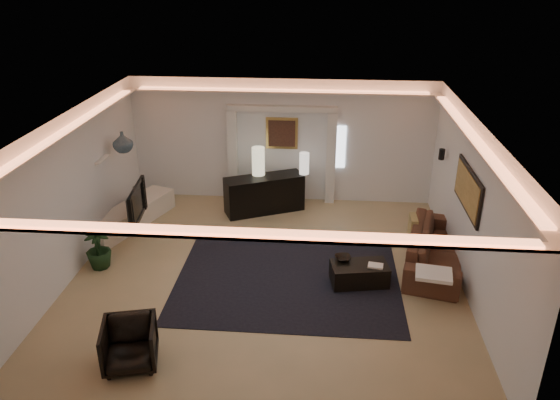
# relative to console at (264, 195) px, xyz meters

# --- Properties ---
(floor) EXTENTS (7.00, 7.00, 0.00)m
(floor) POSITION_rel_console_xyz_m (0.34, -2.74, -0.40)
(floor) COLOR #9E8D62
(floor) RESTS_ON ground
(ceiling) EXTENTS (7.00, 7.00, 0.00)m
(ceiling) POSITION_rel_console_xyz_m (0.34, -2.74, 2.50)
(ceiling) COLOR white
(ceiling) RESTS_ON ground
(wall_back) EXTENTS (7.00, 0.00, 7.00)m
(wall_back) POSITION_rel_console_xyz_m (0.34, 0.76, 1.05)
(wall_back) COLOR white
(wall_back) RESTS_ON ground
(wall_front) EXTENTS (7.00, 0.00, 7.00)m
(wall_front) POSITION_rel_console_xyz_m (0.34, -6.24, 1.05)
(wall_front) COLOR white
(wall_front) RESTS_ON ground
(wall_left) EXTENTS (0.00, 7.00, 7.00)m
(wall_left) POSITION_rel_console_xyz_m (-3.16, -2.74, 1.05)
(wall_left) COLOR white
(wall_left) RESTS_ON ground
(wall_right) EXTENTS (0.00, 7.00, 7.00)m
(wall_right) POSITION_rel_console_xyz_m (3.84, -2.74, 1.05)
(wall_right) COLOR white
(wall_right) RESTS_ON ground
(cove_soffit) EXTENTS (7.00, 7.00, 0.04)m
(cove_soffit) POSITION_rel_console_xyz_m (0.34, -2.74, 2.22)
(cove_soffit) COLOR silver
(cove_soffit) RESTS_ON ceiling
(daylight_slit) EXTENTS (0.25, 0.03, 1.00)m
(daylight_slit) POSITION_rel_console_xyz_m (1.69, 0.74, 0.95)
(daylight_slit) COLOR white
(daylight_slit) RESTS_ON wall_back
(area_rug) EXTENTS (4.00, 3.00, 0.01)m
(area_rug) POSITION_rel_console_xyz_m (0.74, -2.94, -0.39)
(area_rug) COLOR black
(area_rug) RESTS_ON ground
(pilaster_left) EXTENTS (0.22, 0.20, 2.20)m
(pilaster_left) POSITION_rel_console_xyz_m (-0.81, 0.66, 0.70)
(pilaster_left) COLOR silver
(pilaster_left) RESTS_ON ground
(pilaster_right) EXTENTS (0.22, 0.20, 2.20)m
(pilaster_right) POSITION_rel_console_xyz_m (1.49, 0.66, 0.70)
(pilaster_right) COLOR silver
(pilaster_right) RESTS_ON ground
(alcove_header) EXTENTS (2.52, 0.20, 0.12)m
(alcove_header) POSITION_rel_console_xyz_m (0.34, 0.66, 1.85)
(alcove_header) COLOR silver
(alcove_header) RESTS_ON wall_back
(painting_frame) EXTENTS (0.74, 0.04, 0.74)m
(painting_frame) POSITION_rel_console_xyz_m (0.34, 0.73, 1.25)
(painting_frame) COLOR tan
(painting_frame) RESTS_ON wall_back
(painting_canvas) EXTENTS (0.62, 0.02, 0.62)m
(painting_canvas) POSITION_rel_console_xyz_m (0.34, 0.70, 1.25)
(painting_canvas) COLOR #4C2D1E
(painting_canvas) RESTS_ON wall_back
(art_panel_frame) EXTENTS (0.04, 1.64, 0.74)m
(art_panel_frame) POSITION_rel_console_xyz_m (3.81, -2.44, 1.30)
(art_panel_frame) COLOR black
(art_panel_frame) RESTS_ON wall_right
(art_panel_gold) EXTENTS (0.02, 1.50, 0.62)m
(art_panel_gold) POSITION_rel_console_xyz_m (3.79, -2.44, 1.30)
(art_panel_gold) COLOR tan
(art_panel_gold) RESTS_ON wall_right
(wall_sconce) EXTENTS (0.12, 0.12, 0.22)m
(wall_sconce) POSITION_rel_console_xyz_m (3.72, -0.54, 1.28)
(wall_sconce) COLOR black
(wall_sconce) RESTS_ON wall_right
(wall_niche) EXTENTS (0.10, 0.55, 0.04)m
(wall_niche) POSITION_rel_console_xyz_m (-3.10, -1.34, 1.25)
(wall_niche) COLOR silver
(wall_niche) RESTS_ON wall_left
(console) EXTENTS (1.85, 1.24, 0.89)m
(console) POSITION_rel_console_xyz_m (0.00, 0.00, 0.00)
(console) COLOR black
(console) RESTS_ON ground
(lamp_left) EXTENTS (0.35, 0.35, 0.64)m
(lamp_left) POSITION_rel_console_xyz_m (-0.14, 0.13, 0.69)
(lamp_left) COLOR #FFF7C6
(lamp_left) RESTS_ON console
(lamp_right) EXTENTS (0.24, 0.24, 0.50)m
(lamp_right) POSITION_rel_console_xyz_m (0.89, 0.28, 0.69)
(lamp_right) COLOR white
(lamp_right) RESTS_ON console
(media_ledge) EXTENTS (1.38, 2.45, 0.45)m
(media_ledge) POSITION_rel_console_xyz_m (-2.81, -0.96, -0.17)
(media_ledge) COLOR silver
(media_ledge) RESTS_ON ground
(tv) EXTENTS (1.30, 0.31, 0.74)m
(tv) POSITION_rel_console_xyz_m (-2.51, -1.62, 0.42)
(tv) COLOR black
(tv) RESTS_ON media_ledge
(figurine) EXTENTS (0.14, 0.14, 0.37)m
(figurine) POSITION_rel_console_xyz_m (-2.70, -0.76, 0.24)
(figurine) COLOR black
(figurine) RESTS_ON media_ledge
(ginger_jar) EXTENTS (0.52, 0.52, 0.43)m
(ginger_jar) POSITION_rel_console_xyz_m (-2.81, -0.92, 1.49)
(ginger_jar) COLOR slate
(ginger_jar) RESTS_ON wall_niche
(plant) EXTENTS (0.60, 0.60, 0.82)m
(plant) POSITION_rel_console_xyz_m (-2.81, -2.73, 0.01)
(plant) COLOR black
(plant) RESTS_ON ground
(sofa) EXTENTS (2.62, 1.53, 0.72)m
(sofa) POSITION_rel_console_xyz_m (3.49, -2.10, -0.04)
(sofa) COLOR #4A371F
(sofa) RESTS_ON ground
(throw_blanket) EXTENTS (0.66, 0.57, 0.06)m
(throw_blanket) POSITION_rel_console_xyz_m (3.20, -3.36, 0.15)
(throw_blanket) COLOR #FBEAC6
(throw_blanket) RESTS_ON sofa
(throw_pillow) EXTENTS (0.14, 0.43, 0.43)m
(throw_pillow) POSITION_rel_console_xyz_m (3.10, -1.63, 0.15)
(throw_pillow) COLOR #A68C50
(throw_pillow) RESTS_ON sofa
(coffee_table) EXTENTS (1.07, 0.71, 0.37)m
(coffee_table) POSITION_rel_console_xyz_m (2.02, -2.89, -0.20)
(coffee_table) COLOR black
(coffee_table) RESTS_ON ground
(bowl) EXTENTS (0.35, 0.35, 0.07)m
(bowl) POSITION_rel_console_xyz_m (1.72, -2.75, 0.05)
(bowl) COLOR black
(bowl) RESTS_ON coffee_table
(magazine) EXTENTS (0.29, 0.23, 0.03)m
(magazine) POSITION_rel_console_xyz_m (2.29, -2.93, 0.02)
(magazine) COLOR silver
(magazine) RESTS_ON coffee_table
(armchair) EXTENTS (0.89, 0.91, 0.69)m
(armchair) POSITION_rel_console_xyz_m (-1.32, -5.28, -0.06)
(armchair) COLOR black
(armchair) RESTS_ON ground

